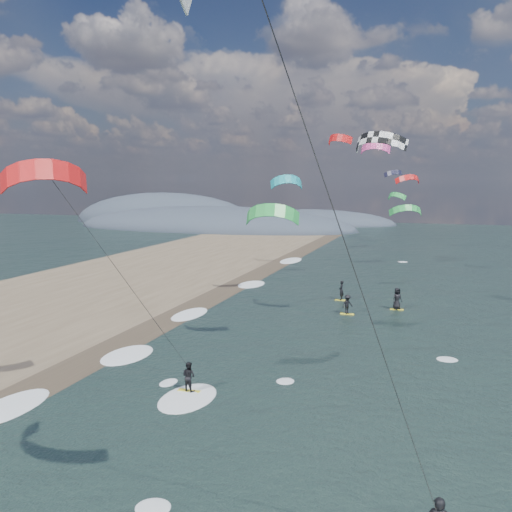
% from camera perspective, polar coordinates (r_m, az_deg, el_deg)
% --- Properties ---
extents(wet_sand_strip, '(3.00, 240.00, 0.00)m').
position_cam_1_polar(wet_sand_strip, '(33.76, -19.56, -11.49)').
color(wet_sand_strip, '#382D23').
rests_on(wet_sand_strip, ground).
extents(coastal_hills, '(80.00, 41.00, 15.00)m').
position_cam_1_polar(coastal_hills, '(134.16, -5.06, 3.07)').
color(coastal_hills, '#3D4756').
rests_on(coastal_hills, ground).
extents(kitesurfer_near_a, '(8.05, 8.93, 16.50)m').
position_cam_1_polar(kitesurfer_near_a, '(11.51, 3.02, 17.38)').
color(kitesurfer_near_a, yellow).
rests_on(kitesurfer_near_a, ground).
extents(kitesurfer_near_b, '(6.90, 8.97, 12.41)m').
position_cam_1_polar(kitesurfer_near_b, '(25.97, -15.49, 0.33)').
color(kitesurfer_near_b, yellow).
rests_on(kitesurfer_near_b, ground).
extents(far_kitesurfers, '(6.16, 6.02, 1.85)m').
position_cam_1_polar(far_kitesurfers, '(48.68, 10.91, -4.25)').
color(far_kitesurfers, yellow).
rests_on(far_kitesurfers, ground).
extents(bg_kite_field, '(12.37, 72.18, 9.37)m').
position_cam_1_polar(bg_kite_field, '(68.68, 12.27, 7.76)').
color(bg_kite_field, black).
rests_on(bg_kite_field, ground).
extents(shoreline_surf, '(2.40, 79.40, 0.11)m').
position_cam_1_polar(shoreline_surf, '(36.79, -13.48, -9.66)').
color(shoreline_surf, white).
rests_on(shoreline_surf, ground).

